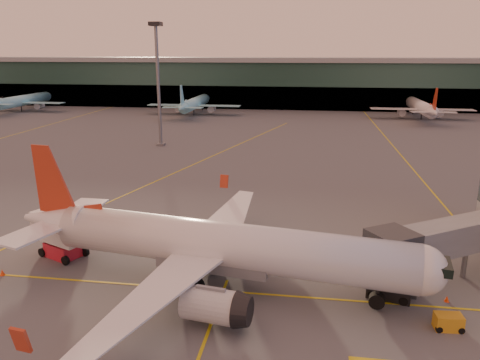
# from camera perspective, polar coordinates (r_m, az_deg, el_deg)

# --- Properties ---
(ground) EXTENTS (600.00, 600.00, 0.00)m
(ground) POSITION_cam_1_polar(r_m,az_deg,el_deg) (38.32, -11.16, -16.20)
(ground) COLOR #4C4F54
(ground) RESTS_ON ground
(taxi_markings) EXTENTS (100.12, 173.00, 0.01)m
(taxi_markings) POSITION_cam_1_polar(r_m,az_deg,el_deg) (79.94, -5.63, 0.97)
(taxi_markings) COLOR gold
(taxi_markings) RESTS_ON ground
(terminal) EXTENTS (400.00, 20.00, 17.60)m
(terminal) POSITION_cam_1_polar(r_m,az_deg,el_deg) (173.10, 4.63, 11.74)
(terminal) COLOR #19382D
(terminal) RESTS_ON ground
(mast_west_near) EXTENTS (2.40, 2.40, 25.60)m
(mast_west_near) POSITION_cam_1_polar(r_m,az_deg,el_deg) (101.75, -9.98, 12.41)
(mast_west_near) COLOR slate
(mast_west_near) RESTS_ON ground
(distant_aircraft_row) EXTENTS (225.00, 34.00, 13.00)m
(distant_aircraft_row) POSITION_cam_1_polar(r_m,az_deg,el_deg) (163.56, -15.38, 7.95)
(distant_aircraft_row) COLOR #8DDEEC
(distant_aircraft_row) RESTS_ON ground
(main_airplane) EXTENTS (38.31, 34.71, 11.59)m
(main_airplane) POSITION_cam_1_polar(r_m,az_deg,el_deg) (40.62, -3.31, -8.01)
(main_airplane) COLOR white
(main_airplane) RESTS_ON ground
(jet_bridge) EXTENTS (19.70, 14.30, 5.78)m
(jet_bridge) POSITION_cam_1_polar(r_m,az_deg,el_deg) (47.68, 27.04, -5.88)
(jet_bridge) COLOR slate
(jet_bridge) RESTS_ON ground
(catering_truck) EXTENTS (6.26, 4.59, 4.46)m
(catering_truck) POSITION_cam_1_polar(r_m,az_deg,el_deg) (50.04, -21.08, -5.96)
(catering_truck) COLOR red
(catering_truck) RESTS_ON ground
(gpu_cart) EXTENTS (2.11, 1.36, 1.18)m
(gpu_cart) POSITION_cam_1_polar(r_m,az_deg,el_deg) (39.25, 24.06, -15.56)
(gpu_cart) COLOR orange
(gpu_cart) RESTS_ON ground
(pushback_tug) EXTENTS (3.89, 2.76, 1.81)m
(pushback_tug) POSITION_cam_1_polar(r_m,az_deg,el_deg) (41.93, 17.74, -12.58)
(pushback_tug) COLOR black
(pushback_tug) RESTS_ON ground
(cone_nose) EXTENTS (0.40, 0.40, 0.51)m
(cone_nose) POSITION_cam_1_polar(r_m,az_deg,el_deg) (43.17, 23.90, -13.11)
(cone_nose) COLOR #FF420D
(cone_nose) RESTS_ON ground
(cone_tail) EXTENTS (0.45, 0.45, 0.58)m
(cone_tail) POSITION_cam_1_polar(r_m,az_deg,el_deg) (48.95, -27.00, -10.01)
(cone_tail) COLOR #FF420D
(cone_tail) RESTS_ON ground
(cone_wing_left) EXTENTS (0.43, 0.43, 0.55)m
(cone_wing_left) POSITION_cam_1_polar(r_m,az_deg,el_deg) (57.77, -1.27, -4.43)
(cone_wing_left) COLOR #FF420D
(cone_wing_left) RESTS_ON ground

